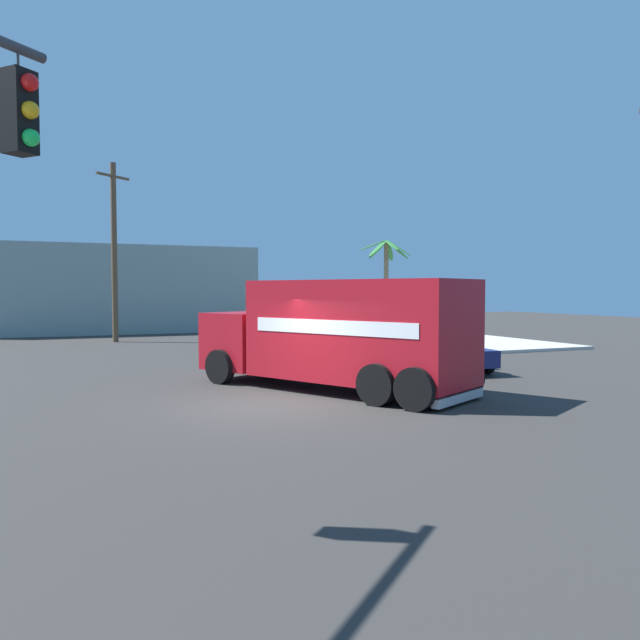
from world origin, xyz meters
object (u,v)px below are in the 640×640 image
(delivery_truck, at_px, (338,334))
(palm_tree_far, at_px, (386,270))
(utility_pole, at_px, (114,250))
(vending_machine_red, at_px, (407,321))
(pickup_navy, at_px, (434,347))

(delivery_truck, height_order, palm_tree_far, palm_tree_far)
(delivery_truck, height_order, utility_pole, utility_pole)
(vending_machine_red, xyz_separation_m, utility_pole, (-14.48, 5.65, 3.78))
(pickup_navy, height_order, vending_machine_red, vending_machine_red)
(vending_machine_red, height_order, utility_pole, utility_pole)
(vending_machine_red, bearing_deg, palm_tree_far, 120.05)
(palm_tree_far, distance_m, utility_pole, 14.56)
(delivery_truck, relative_size, utility_pole, 0.88)
(pickup_navy, bearing_deg, palm_tree_far, 68.67)
(vending_machine_red, distance_m, palm_tree_far, 3.10)
(palm_tree_far, bearing_deg, utility_pole, 161.96)
(palm_tree_far, bearing_deg, vending_machine_red, -59.95)
(delivery_truck, height_order, pickup_navy, delivery_truck)
(pickup_navy, distance_m, utility_pole, 18.94)
(delivery_truck, height_order, vending_machine_red, delivery_truck)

